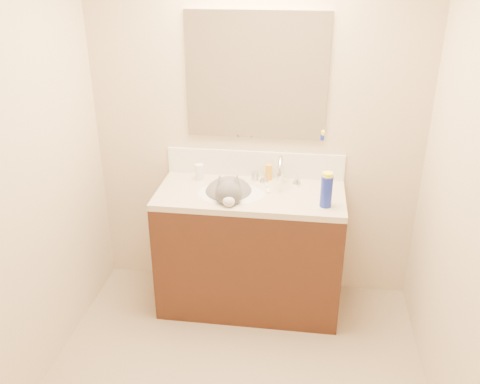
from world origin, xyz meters
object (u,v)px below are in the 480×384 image
(faucet, at_px, (280,173))
(spray_can, at_px, (326,191))
(basin, at_px, (231,203))
(pill_bottle, at_px, (199,172))
(cat, at_px, (229,196))
(vanity_cabinet, at_px, (250,252))
(amber_bottle, at_px, (269,172))
(silver_jar, at_px, (255,176))

(faucet, height_order, spray_can, faucet)
(basin, relative_size, pill_bottle, 4.22)
(spray_can, bearing_deg, cat, 169.92)
(spray_can, bearing_deg, vanity_cabinet, 163.84)
(amber_bottle, height_order, spray_can, spray_can)
(silver_jar, bearing_deg, amber_bottle, 11.08)
(pill_bottle, distance_m, silver_jar, 0.37)
(basin, xyz_separation_m, pill_bottle, (-0.24, 0.19, 0.12))
(basin, distance_m, silver_jar, 0.28)
(spray_can, bearing_deg, faucet, 136.81)
(faucet, relative_size, pill_bottle, 2.62)
(amber_bottle, bearing_deg, basin, -131.79)
(vanity_cabinet, distance_m, spray_can, 0.74)
(cat, xyz_separation_m, silver_jar, (0.14, 0.23, 0.05))
(vanity_cabinet, height_order, pill_bottle, pill_bottle)
(basin, xyz_separation_m, spray_can, (0.59, -0.11, 0.17))
(pill_bottle, bearing_deg, spray_can, -19.39)
(cat, relative_size, silver_jar, 8.51)
(faucet, height_order, silver_jar, faucet)
(faucet, xyz_separation_m, spray_can, (0.29, -0.27, 0.01))
(vanity_cabinet, bearing_deg, faucet, 37.29)
(faucet, bearing_deg, cat, -152.18)
(vanity_cabinet, bearing_deg, amber_bottle, 65.35)
(silver_jar, xyz_separation_m, spray_can, (0.46, -0.33, 0.07))
(basin, distance_m, pill_bottle, 0.33)
(silver_jar, bearing_deg, basin, -119.45)
(pill_bottle, bearing_deg, faucet, -2.14)
(cat, xyz_separation_m, amber_bottle, (0.23, 0.24, 0.08))
(spray_can, bearing_deg, amber_bottle, 136.77)
(vanity_cabinet, xyz_separation_m, spray_can, (0.47, -0.14, 0.55))
(pill_bottle, distance_m, spray_can, 0.89)
(faucet, xyz_separation_m, pill_bottle, (-0.54, 0.02, -0.03))
(vanity_cabinet, relative_size, cat, 2.58)
(spray_can, bearing_deg, basin, 169.78)
(vanity_cabinet, height_order, silver_jar, silver_jar)
(pill_bottle, distance_m, amber_bottle, 0.47)
(pill_bottle, xyz_separation_m, spray_can, (0.84, -0.29, 0.04))
(spray_can, bearing_deg, silver_jar, 144.30)
(cat, bearing_deg, pill_bottle, 131.57)
(cat, distance_m, pill_bottle, 0.30)
(silver_jar, height_order, amber_bottle, amber_bottle)
(cat, relative_size, pill_bottle, 4.36)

